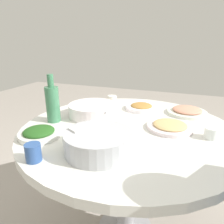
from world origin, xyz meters
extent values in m
cylinder|color=#99999E|center=(0.00, 0.00, 0.36)|extent=(0.11, 0.11, 0.67)
cylinder|color=silver|center=(0.00, 0.00, 0.72)|extent=(1.14, 1.14, 0.04)
cylinder|color=#B2B5BA|center=(0.30, -0.04, 0.78)|extent=(0.28, 0.28, 0.09)
ellipsoid|color=white|center=(0.30, -0.04, 0.79)|extent=(0.23, 0.23, 0.10)
cube|color=white|center=(0.26, -0.11, 0.83)|extent=(0.16, 0.12, 0.01)
cylinder|color=white|center=(-0.08, -0.25, 0.78)|extent=(0.29, 0.29, 0.07)
cylinder|color=#311A08|center=(-0.08, -0.25, 0.77)|extent=(0.26, 0.26, 0.05)
cylinder|color=silver|center=(-0.08, -0.25, 0.80)|extent=(0.20, 0.27, 0.01)
cylinder|color=silver|center=(-0.05, 0.21, 0.75)|extent=(0.24, 0.24, 0.02)
ellipsoid|color=tan|center=(-0.05, 0.21, 0.76)|extent=(0.17, 0.17, 0.03)
cylinder|color=silver|center=(0.27, -0.36, 0.75)|extent=(0.19, 0.19, 0.02)
ellipsoid|color=#23531C|center=(0.27, -0.36, 0.77)|extent=(0.15, 0.15, 0.04)
cylinder|color=white|center=(-0.31, 0.00, 0.75)|extent=(0.21, 0.21, 0.02)
ellipsoid|color=#A87737|center=(-0.31, 0.00, 0.77)|extent=(0.14, 0.14, 0.03)
cylinder|color=silver|center=(-0.33, 0.29, 0.75)|extent=(0.24, 0.24, 0.02)
ellipsoid|color=tan|center=(-0.33, 0.29, 0.76)|extent=(0.18, 0.18, 0.03)
cylinder|color=#3C7852|center=(0.07, -0.42, 0.84)|extent=(0.07, 0.07, 0.20)
cylinder|color=#3C7852|center=(0.07, -0.42, 0.97)|extent=(0.03, 0.03, 0.07)
cylinder|color=silver|center=(-0.38, -0.24, 0.77)|extent=(0.07, 0.07, 0.06)
cylinder|color=#2D508F|center=(0.45, -0.24, 0.77)|extent=(0.06, 0.06, 0.07)
cylinder|color=white|center=(0.00, 0.41, 0.77)|extent=(0.07, 0.07, 0.05)
camera|label=1|loc=(0.99, 0.28, 1.18)|focal=33.03mm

